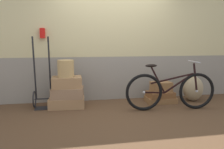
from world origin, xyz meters
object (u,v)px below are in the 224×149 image
object	(u,v)px
suitcase_5	(161,87)
burlap_sack	(193,89)
suitcase_3	(160,99)
suitcase_4	(160,94)
wicker_basket	(66,69)
luggage_trolley	(43,92)
suitcase_2	(67,82)
suitcase_1	(68,93)
suitcase_0	(67,102)
bicycle	(171,91)

from	to	relation	value
suitcase_5	burlap_sack	world-z (taller)	burlap_sack
suitcase_3	suitcase_4	size ratio (longest dim) A/B	1.15
wicker_basket	luggage_trolley	world-z (taller)	luggage_trolley
suitcase_5	luggage_trolley	world-z (taller)	luggage_trolley
suitcase_5	suitcase_3	bearing A→B (deg)	90.26
suitcase_2	suitcase_1	bearing A→B (deg)	-62.43
suitcase_2	burlap_sack	size ratio (longest dim) A/B	1.04
suitcase_0	suitcase_2	xyz separation A→B (m)	(0.01, -0.00, 0.41)
suitcase_4	luggage_trolley	xyz separation A→B (m)	(-2.42, 0.10, 0.13)
suitcase_0	suitcase_2	bearing A→B (deg)	-0.39
wicker_basket	suitcase_2	bearing A→B (deg)	58.08
wicker_basket	luggage_trolley	xyz separation A→B (m)	(-0.46, 0.10, -0.47)
wicker_basket	luggage_trolley	distance (m)	0.66
suitcase_3	suitcase_4	bearing A→B (deg)	-125.12
suitcase_1	suitcase_5	xyz separation A→B (m)	(1.96, 0.01, 0.04)
suitcase_4	burlap_sack	xyz separation A→B (m)	(0.76, -0.00, 0.10)
suitcase_3	suitcase_0	bearing A→B (deg)	-179.07
suitcase_0	luggage_trolley	size ratio (longest dim) A/B	0.49
bicycle	burlap_sack	bearing A→B (deg)	33.20
suitcase_5	suitcase_2	bearing A→B (deg)	177.76
suitcase_2	wicker_basket	xyz separation A→B (m)	(-0.01, -0.02, 0.27)
wicker_basket	luggage_trolley	size ratio (longest dim) A/B	0.24
luggage_trolley	suitcase_5	bearing A→B (deg)	-2.22
suitcase_1	suitcase_3	size ratio (longest dim) A/B	0.99
burlap_sack	luggage_trolley	bearing A→B (deg)	178.14
suitcase_1	wicker_basket	world-z (taller)	wicker_basket
suitcase_4	suitcase_2	bearing A→B (deg)	175.84
suitcase_2	luggage_trolley	bearing A→B (deg)	168.57
luggage_trolley	suitcase_3	bearing A→B (deg)	-1.95
suitcase_0	luggage_trolley	distance (m)	0.51
suitcase_5	bicycle	distance (m)	0.52
wicker_basket	suitcase_0	bearing A→B (deg)	85.71
suitcase_5	bicycle	xyz separation A→B (m)	(-0.03, -0.52, 0.03)
suitcase_2	suitcase_4	distance (m)	1.98
burlap_sack	bicycle	distance (m)	0.94
suitcase_4	bicycle	distance (m)	0.55
burlap_sack	bicycle	bearing A→B (deg)	-146.80
suitcase_1	burlap_sack	distance (m)	2.71
suitcase_2	luggage_trolley	world-z (taller)	luggage_trolley
suitcase_1	luggage_trolley	bearing A→B (deg)	173.03
suitcase_2	burlap_sack	world-z (taller)	suitcase_2
suitcase_0	bicycle	size ratio (longest dim) A/B	0.39
suitcase_1	wicker_basket	xyz separation A→B (m)	(-0.02, 0.00, 0.48)
suitcase_0	suitcase_3	world-z (taller)	suitcase_0
suitcase_2	luggage_trolley	size ratio (longest dim) A/B	0.41
suitcase_2	suitcase_5	distance (m)	1.98
bicycle	suitcase_5	bearing A→B (deg)	86.51
wicker_basket	burlap_sack	size ratio (longest dim) A/B	0.61
suitcase_4	suitcase_5	xyz separation A→B (m)	(0.02, 0.01, 0.16)
suitcase_3	suitcase_5	world-z (taller)	suitcase_5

